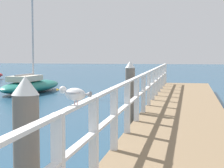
# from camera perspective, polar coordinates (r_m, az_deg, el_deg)

# --- Properties ---
(pier_deck) EXTENTS (2.46, 24.07, 0.46)m
(pier_deck) POSITION_cam_1_polar(r_m,az_deg,el_deg) (12.19, 9.69, -5.05)
(pier_deck) COLOR #846B4C
(pier_deck) RESTS_ON ground_plane
(pier_railing) EXTENTS (0.12, 22.59, 1.13)m
(pier_railing) POSITION_cam_1_polar(r_m,az_deg,el_deg) (12.15, 4.32, -0.64)
(pier_railing) COLOR white
(pier_railing) RESTS_ON pier_deck
(dock_piling_near) EXTENTS (0.29, 0.29, 1.96)m
(dock_piling_near) POSITION_cam_1_polar(r_m,az_deg,el_deg) (4.59, -11.62, -11.10)
(dock_piling_near) COLOR #6B6056
(dock_piling_near) RESTS_ON ground_plane
(dock_piling_far) EXTENTS (0.29, 0.29, 1.96)m
(dock_piling_far) POSITION_cam_1_polar(r_m,az_deg,el_deg) (12.14, 2.49, -1.42)
(dock_piling_far) COLOR #6B6056
(dock_piling_far) RESTS_ON ground_plane
(seagull_foreground) EXTENTS (0.47, 0.24, 0.21)m
(seagull_foreground) POSITION_cam_1_polar(r_m,az_deg,el_deg) (4.88, -5.15, -1.31)
(seagull_foreground) COLOR white
(seagull_foreground) RESTS_ON pier_railing
(boat_3) EXTENTS (2.64, 5.95, 6.58)m
(boat_3) POSITION_cam_1_polar(r_m,az_deg,el_deg) (23.46, -11.10, -0.17)
(boat_3) COLOR #197266
(boat_3) RESTS_ON ground_plane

